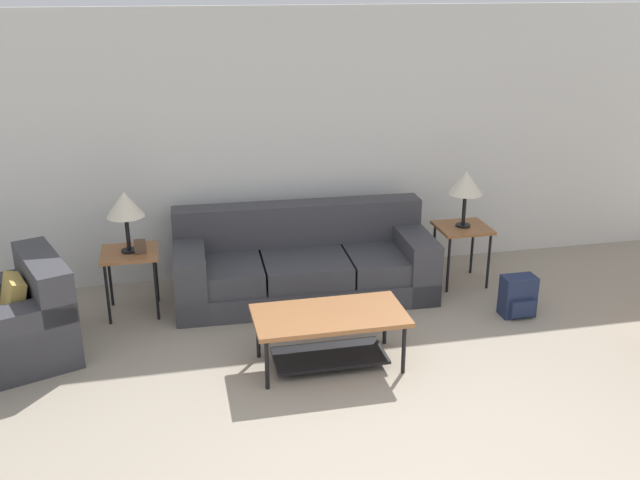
{
  "coord_description": "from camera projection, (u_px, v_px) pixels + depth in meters",
  "views": [
    {
      "loc": [
        -1.34,
        -3.09,
        2.85
      ],
      "look_at": [
        -0.15,
        2.29,
        0.8
      ],
      "focal_mm": 40.0,
      "sensor_mm": 36.0,
      "label": 1
    }
  ],
  "objects": [
    {
      "name": "side_table_right",
      "position": [
        462.0,
        233.0,
        6.88
      ],
      "size": [
        0.49,
        0.46,
        0.59
      ],
      "color": "#935B33",
      "rests_on": "ground_plane"
    },
    {
      "name": "wall_back",
      "position": [
        306.0,
        144.0,
        6.96
      ],
      "size": [
        9.03,
        0.06,
        2.6
      ],
      "color": "silver",
      "rests_on": "ground_plane"
    },
    {
      "name": "coffee_table",
      "position": [
        329.0,
        327.0,
        5.45
      ],
      "size": [
        1.16,
        0.6,
        0.44
      ],
      "color": "#935B33",
      "rests_on": "ground_plane"
    },
    {
      "name": "picture_frame",
      "position": [
        140.0,
        246.0,
        6.16
      ],
      "size": [
        0.1,
        0.04,
        0.13
      ],
      "color": "#4C3828",
      "rests_on": "side_table_left"
    },
    {
      "name": "backpack",
      "position": [
        518.0,
        297.0,
        6.31
      ],
      "size": [
        0.3,
        0.26,
        0.37
      ],
      "color": "#1E2847",
      "rests_on": "ground_plane"
    },
    {
      "name": "table_lamp_left",
      "position": [
        125.0,
        205.0,
        6.08
      ],
      "size": [
        0.33,
        0.33,
        0.55
      ],
      "color": "black",
      "rests_on": "side_table_left"
    },
    {
      "name": "armchair",
      "position": [
        6.0,
        326.0,
        5.55
      ],
      "size": [
        1.27,
        1.23,
        0.8
      ],
      "color": "#38383D",
      "rests_on": "ground_plane"
    },
    {
      "name": "side_table_left",
      "position": [
        130.0,
        259.0,
        6.25
      ],
      "size": [
        0.49,
        0.46,
        0.59
      ],
      "color": "#935B33",
      "rests_on": "ground_plane"
    },
    {
      "name": "table_lamp_right",
      "position": [
        466.0,
        184.0,
        6.7
      ],
      "size": [
        0.33,
        0.33,
        0.55
      ],
      "color": "black",
      "rests_on": "side_table_right"
    },
    {
      "name": "couch",
      "position": [
        303.0,
        265.0,
        6.69
      ],
      "size": [
        2.41,
        1.01,
        0.82
      ],
      "color": "#38383D",
      "rests_on": "ground_plane"
    }
  ]
}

